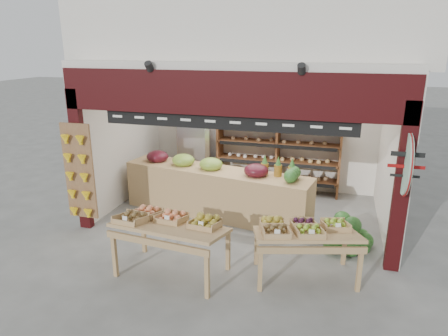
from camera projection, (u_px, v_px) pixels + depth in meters
ground at (238, 221)px, 7.99m from camera, size 60.00×60.00×0.00m
shop_structure at (259, 17)px, 8.30m from camera, size 6.36×5.12×5.40m
banana_board at (78, 174)px, 7.30m from camera, size 0.60×0.15×1.80m
gift_sign at (406, 164)px, 5.69m from camera, size 0.04×0.93×0.92m
back_shelving at (278, 147)px, 9.35m from camera, size 2.89×0.47×1.79m
refrigerator at (197, 146)px, 9.75m from camera, size 0.86×0.86×2.00m
cardboard_stack at (180, 190)px, 9.07m from camera, size 1.04×0.74×0.60m
mid_counter at (215, 190)px, 8.15m from camera, size 3.98×1.43×1.21m
display_table_left at (166, 223)px, 6.04m from camera, size 1.72×1.06×1.04m
display_table_right at (302, 231)px, 5.88m from camera, size 1.69×1.23×0.98m
watermelon_pile at (348, 238)px, 6.85m from camera, size 0.83×0.77×0.59m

